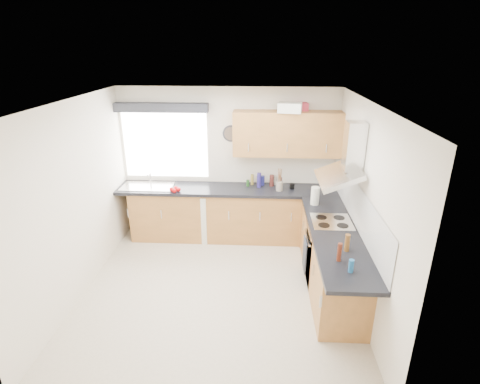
# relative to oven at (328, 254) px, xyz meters

# --- Properties ---
(ground_plane) EXTENTS (3.60, 3.60, 0.00)m
(ground_plane) POSITION_rel_oven_xyz_m (-1.50, -0.30, -0.42)
(ground_plane) COLOR beige
(ceiling) EXTENTS (3.60, 3.60, 0.02)m
(ceiling) POSITION_rel_oven_xyz_m (-1.50, -0.30, 2.08)
(ceiling) COLOR white
(ceiling) RESTS_ON wall_back
(wall_back) EXTENTS (3.60, 0.02, 2.50)m
(wall_back) POSITION_rel_oven_xyz_m (-1.50, 1.50, 0.82)
(wall_back) COLOR silver
(wall_back) RESTS_ON ground_plane
(wall_front) EXTENTS (3.60, 0.02, 2.50)m
(wall_front) POSITION_rel_oven_xyz_m (-1.50, -2.10, 0.82)
(wall_front) COLOR silver
(wall_front) RESTS_ON ground_plane
(wall_left) EXTENTS (0.02, 3.60, 2.50)m
(wall_left) POSITION_rel_oven_xyz_m (-3.30, -0.30, 0.82)
(wall_left) COLOR silver
(wall_left) RESTS_ON ground_plane
(wall_right) EXTENTS (0.02, 3.60, 2.50)m
(wall_right) POSITION_rel_oven_xyz_m (0.30, -0.30, 0.82)
(wall_right) COLOR silver
(wall_right) RESTS_ON ground_plane
(window) EXTENTS (1.40, 0.02, 1.10)m
(window) POSITION_rel_oven_xyz_m (-2.55, 1.49, 1.12)
(window) COLOR silver
(window) RESTS_ON wall_back
(window_blind) EXTENTS (1.50, 0.18, 0.14)m
(window_blind) POSITION_rel_oven_xyz_m (-2.55, 1.40, 1.76)
(window_blind) COLOR #282A31
(window_blind) RESTS_ON wall_back
(splashback) EXTENTS (0.01, 3.00, 0.54)m
(splashback) POSITION_rel_oven_xyz_m (0.29, 0.00, 0.75)
(splashback) COLOR white
(splashback) RESTS_ON wall_right
(base_cab_back) EXTENTS (3.00, 0.58, 0.86)m
(base_cab_back) POSITION_rel_oven_xyz_m (-1.60, 1.21, 0.01)
(base_cab_back) COLOR #94612E
(base_cab_back) RESTS_ON ground_plane
(base_cab_corner) EXTENTS (0.60, 0.60, 0.86)m
(base_cab_corner) POSITION_rel_oven_xyz_m (0.00, 1.20, 0.01)
(base_cab_corner) COLOR #94612E
(base_cab_corner) RESTS_ON ground_plane
(base_cab_right) EXTENTS (0.58, 2.10, 0.86)m
(base_cab_right) POSITION_rel_oven_xyz_m (0.01, -0.15, 0.01)
(base_cab_right) COLOR #94612E
(base_cab_right) RESTS_ON ground_plane
(worktop_back) EXTENTS (3.60, 0.62, 0.05)m
(worktop_back) POSITION_rel_oven_xyz_m (-1.50, 1.20, 0.46)
(worktop_back) COLOR black
(worktop_back) RESTS_ON base_cab_back
(worktop_right) EXTENTS (0.62, 2.42, 0.05)m
(worktop_right) POSITION_rel_oven_xyz_m (0.00, -0.30, 0.46)
(worktop_right) COLOR black
(worktop_right) RESTS_ON base_cab_right
(sink) EXTENTS (0.84, 0.46, 0.10)m
(sink) POSITION_rel_oven_xyz_m (-2.83, 1.20, 0.52)
(sink) COLOR silver
(sink) RESTS_ON worktop_back
(oven) EXTENTS (0.56, 0.58, 0.85)m
(oven) POSITION_rel_oven_xyz_m (0.00, 0.00, 0.00)
(oven) COLOR black
(oven) RESTS_ON ground_plane
(hob_plate) EXTENTS (0.52, 0.52, 0.01)m
(hob_plate) POSITION_rel_oven_xyz_m (0.00, 0.00, 0.49)
(hob_plate) COLOR silver
(hob_plate) RESTS_ON worktop_right
(extractor_hood) EXTENTS (0.52, 0.78, 0.66)m
(extractor_hood) POSITION_rel_oven_xyz_m (0.10, -0.00, 1.34)
(extractor_hood) COLOR silver
(extractor_hood) RESTS_ON wall_right
(upper_cabinets) EXTENTS (1.70, 0.35, 0.70)m
(upper_cabinets) POSITION_rel_oven_xyz_m (-0.55, 1.32, 1.38)
(upper_cabinets) COLOR #94612E
(upper_cabinets) RESTS_ON wall_back
(washing_machine) EXTENTS (0.64, 0.63, 0.83)m
(washing_machine) POSITION_rel_oven_xyz_m (-2.06, 1.22, -0.01)
(washing_machine) COLOR silver
(washing_machine) RESTS_ON ground_plane
(wall_clock) EXTENTS (0.27, 0.04, 0.27)m
(wall_clock) POSITION_rel_oven_xyz_m (-1.45, 1.48, 1.33)
(wall_clock) COLOR #282A31
(wall_clock) RESTS_ON wall_back
(casserole) EXTENTS (0.39, 0.31, 0.15)m
(casserole) POSITION_rel_oven_xyz_m (-0.53, 1.22, 1.80)
(casserole) COLOR silver
(casserole) RESTS_ON upper_cabinets
(storage_box) EXTENTS (0.28, 0.25, 0.12)m
(storage_box) POSITION_rel_oven_xyz_m (-0.38, 1.42, 1.79)
(storage_box) COLOR #B92E3F
(storage_box) RESTS_ON upper_cabinets
(utensil_pot) EXTENTS (0.14, 0.14, 0.15)m
(utensil_pot) POSITION_rel_oven_xyz_m (-0.65, 1.13, 0.56)
(utensil_pot) COLOR gray
(utensil_pot) RESTS_ON worktop_back
(kitchen_roll) EXTENTS (0.13, 0.13, 0.27)m
(kitchen_roll) POSITION_rel_oven_xyz_m (-0.15, 0.60, 0.62)
(kitchen_roll) COLOR silver
(kitchen_roll) RESTS_ON worktop_right
(tomato_cluster) EXTENTS (0.19, 0.19, 0.07)m
(tomato_cluster) POSITION_rel_oven_xyz_m (-2.32, 1.00, 0.52)
(tomato_cluster) COLOR red
(tomato_cluster) RESTS_ON worktop_back
(jar_0) EXTENTS (0.07, 0.07, 0.16)m
(jar_0) POSITION_rel_oven_xyz_m (-0.98, 1.37, 0.57)
(jar_0) COLOR black
(jar_0) RESTS_ON worktop_back
(jar_1) EXTENTS (0.07, 0.07, 0.19)m
(jar_1) POSITION_rel_oven_xyz_m (-0.77, 1.34, 0.58)
(jar_1) COLOR #4C1F1B
(jar_1) RESTS_ON worktop_back
(jar_2) EXTENTS (0.06, 0.06, 0.10)m
(jar_2) POSITION_rel_oven_xyz_m (-1.16, 1.31, 0.54)
(jar_2) COLOR #1C4318
(jar_2) RESTS_ON worktop_back
(jar_3) EXTENTS (0.05, 0.05, 0.18)m
(jar_3) POSITION_rel_oven_xyz_m (-1.09, 1.39, 0.57)
(jar_3) COLOR olive
(jar_3) RESTS_ON worktop_back
(jar_4) EXTENTS (0.04, 0.04, 0.16)m
(jar_4) POSITION_rel_oven_xyz_m (-0.61, 1.32, 0.57)
(jar_4) COLOR #3C1915
(jar_4) RESTS_ON worktop_back
(jar_5) EXTENTS (0.04, 0.04, 0.16)m
(jar_5) POSITION_rel_oven_xyz_m (-0.70, 1.39, 0.57)
(jar_5) COLOR #A59F8D
(jar_5) RESTS_ON worktop_back
(jar_6) EXTENTS (0.07, 0.07, 0.25)m
(jar_6) POSITION_rel_oven_xyz_m (-0.98, 1.27, 0.61)
(jar_6) COLOR navy
(jar_6) RESTS_ON worktop_back
(jar_7) EXTENTS (0.08, 0.08, 0.09)m
(jar_7) POSITION_rel_oven_xyz_m (-0.43, 1.23, 0.53)
(jar_7) COLOR black
(jar_7) RESTS_ON worktop_back
(jar_8) EXTENTS (0.07, 0.07, 0.16)m
(jar_8) POSITION_rel_oven_xyz_m (-0.92, 1.38, 0.57)
(jar_8) COLOR navy
(jar_8) RESTS_ON worktop_back
(bottle_0) EXTENTS (0.06, 0.06, 0.21)m
(bottle_0) POSITION_rel_oven_xyz_m (0.04, -0.73, 0.59)
(bottle_0) COLOR brown
(bottle_0) RESTS_ON worktop_right
(bottle_1) EXTENTS (0.05, 0.05, 0.21)m
(bottle_1) POSITION_rel_oven_xyz_m (-0.09, -0.95, 0.59)
(bottle_1) COLOR #531F11
(bottle_1) RESTS_ON worktop_right
(bottle_2) EXTENTS (0.05, 0.05, 0.14)m
(bottle_2) POSITION_rel_oven_xyz_m (-0.01, -1.16, 0.56)
(bottle_2) COLOR #1D578C
(bottle_2) RESTS_ON worktop_right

